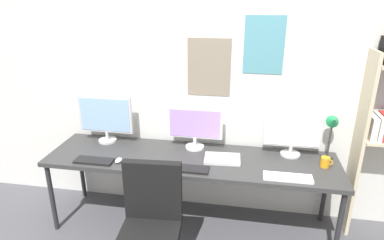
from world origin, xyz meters
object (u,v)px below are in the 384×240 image
(desk, at_px, (191,162))
(desk_lamp, at_px, (332,128))
(monitor_center, at_px, (195,126))
(coffee_mug, at_px, (325,162))
(laptop_closed, at_px, (222,159))
(keyboard_right, at_px, (288,177))
(computer_mouse, at_px, (119,160))
(monitor_left, at_px, (105,117))
(keyboard_left, at_px, (94,161))
(monitor_right, at_px, (292,133))
(keyboard_center, at_px, (186,169))
(office_chair, at_px, (151,239))

(desk, xyz_separation_m, desk_lamp, (1.23, 0.19, 0.34))
(monitor_center, relative_size, coffee_mug, 4.96)
(desk_lamp, xyz_separation_m, laptop_closed, (-0.94, -0.19, -0.29))
(keyboard_right, bearing_deg, computer_mouse, 178.64)
(monitor_center, relative_size, keyboard_right, 1.34)
(keyboard_right, height_order, coffee_mug, coffee_mug)
(monitor_left, distance_m, keyboard_right, 1.81)
(keyboard_left, xyz_separation_m, keyboard_right, (1.68, 0.00, 0.00))
(laptop_closed, bearing_deg, computer_mouse, -171.26)
(monitor_left, bearing_deg, monitor_center, -0.00)
(desk_lamp, bearing_deg, monitor_center, 179.19)
(monitor_right, xyz_separation_m, keyboard_center, (-0.90, -0.44, -0.21))
(monitor_left, relative_size, keyboard_center, 1.41)
(monitor_right, distance_m, desk_lamp, 0.34)
(desk_lamp, distance_m, keyboard_left, 2.13)
(keyboard_center, height_order, laptop_closed, laptop_closed)
(desk, xyz_separation_m, keyboard_center, (0.00, -0.23, 0.06))
(monitor_left, relative_size, coffee_mug, 5.14)
(desk, distance_m, laptop_closed, 0.29)
(monitor_right, relative_size, keyboard_left, 1.52)
(monitor_center, bearing_deg, keyboard_right, -27.77)
(keyboard_left, bearing_deg, keyboard_right, 0.00)
(monitor_left, distance_m, keyboard_center, 1.03)
(desk_lamp, height_order, computer_mouse, desk_lamp)
(monitor_right, bearing_deg, desk_lamp, -3.03)
(keyboard_center, xyz_separation_m, computer_mouse, (-0.62, 0.03, 0.01))
(monitor_right, bearing_deg, monitor_center, -180.00)
(keyboard_right, xyz_separation_m, computer_mouse, (-1.46, 0.03, 0.01))
(office_chair, height_order, laptop_closed, office_chair)
(keyboard_right, bearing_deg, laptop_closed, 157.33)
(monitor_right, xyz_separation_m, keyboard_left, (-1.74, -0.44, -0.21))
(monitor_left, bearing_deg, office_chair, -52.45)
(desk, xyz_separation_m, monitor_center, (0.00, 0.21, 0.27))
(desk, distance_m, monitor_left, 0.97)
(keyboard_right, bearing_deg, keyboard_center, 180.00)
(coffee_mug, bearing_deg, monitor_right, 146.46)
(monitor_left, xyz_separation_m, keyboard_center, (0.90, -0.44, -0.25))
(computer_mouse, bearing_deg, keyboard_left, -170.88)
(keyboard_left, bearing_deg, monitor_right, 14.26)
(desk_lamp, xyz_separation_m, keyboard_right, (-0.39, -0.42, -0.29))
(office_chair, height_order, computer_mouse, office_chair)
(desk, relative_size, monitor_left, 4.87)
(monitor_left, relative_size, laptop_closed, 1.70)
(monitor_right, xyz_separation_m, coffee_mug, (0.27, -0.18, -0.17))
(keyboard_center, height_order, keyboard_right, same)
(keyboard_left, height_order, computer_mouse, computer_mouse)
(desk, xyz_separation_m, keyboard_left, (-0.84, -0.23, 0.06))
(office_chair, height_order, desk_lamp, desk_lamp)
(office_chair, xyz_separation_m, computer_mouse, (-0.44, 0.53, 0.35))
(monitor_center, xyz_separation_m, laptop_closed, (0.29, -0.21, -0.22))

